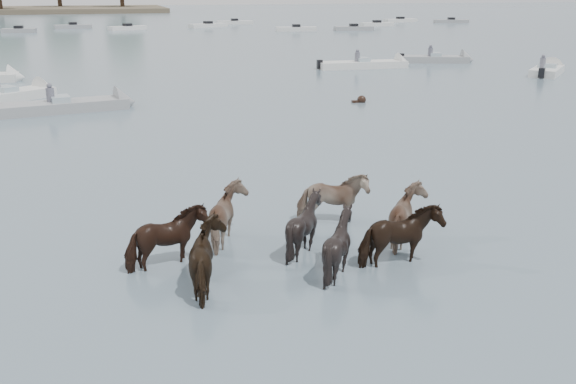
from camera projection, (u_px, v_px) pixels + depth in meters
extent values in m
plane|color=slate|center=(447.00, 285.00, 12.14)|extent=(400.00, 400.00, 0.00)
imported|color=black|center=(167.00, 242.00, 12.78)|extent=(1.86, 1.30, 1.43)
imported|color=#8B755E|center=(231.00, 218.00, 14.06)|extent=(1.34, 1.53, 1.45)
imported|color=black|center=(305.00, 228.00, 13.50)|extent=(1.44, 1.31, 1.44)
imported|color=gray|center=(332.00, 201.00, 15.21)|extent=(1.83, 1.12, 1.44)
imported|color=black|center=(213.00, 261.00, 11.87)|extent=(1.56, 1.70, 1.43)
imported|color=black|center=(339.00, 248.00, 12.48)|extent=(1.53, 1.42, 1.44)
imported|color=black|center=(400.00, 240.00, 12.85)|extent=(1.79, 0.97, 1.45)
imported|color=tan|center=(410.00, 219.00, 14.02)|extent=(1.41, 1.59, 1.43)
sphere|color=black|center=(362.00, 100.00, 31.34)|extent=(0.44, 0.44, 0.44)
cube|color=black|center=(357.00, 102.00, 31.30)|extent=(0.50, 0.22, 0.18)
cube|color=silver|center=(7.00, 97.00, 31.73)|extent=(4.71, 4.12, 0.55)
cone|color=silver|center=(48.00, 91.00, 33.53)|extent=(1.69, 1.82, 1.60)
cube|color=#99ADB7|center=(6.00, 90.00, 31.62)|extent=(1.32, 1.38, 0.35)
cube|color=gray|center=(61.00, 107.00, 28.96)|extent=(6.13, 2.59, 0.55)
cone|color=gray|center=(126.00, 102.00, 30.22)|extent=(1.16, 1.73, 1.60)
cube|color=#99ADB7|center=(60.00, 100.00, 28.86)|extent=(0.98, 1.24, 0.35)
cylinder|color=#595966|center=(50.00, 96.00, 28.69)|extent=(0.36, 0.36, 0.70)
sphere|color=#595966|center=(49.00, 86.00, 28.55)|extent=(0.24, 0.24, 0.24)
cube|color=silver|center=(362.00, 65.00, 44.54)|extent=(6.36, 1.89, 0.55)
cone|color=silver|center=(404.00, 64.00, 45.25)|extent=(0.97, 1.64, 1.60)
cube|color=#99ADB7|center=(362.00, 60.00, 44.43)|extent=(0.85, 1.16, 0.35)
cube|color=black|center=(320.00, 64.00, 43.78)|extent=(0.37, 0.37, 0.60)
cylinder|color=#595966|center=(357.00, 57.00, 44.26)|extent=(0.36, 0.36, 0.70)
sphere|color=#595966|center=(358.00, 51.00, 44.12)|extent=(0.24, 0.24, 0.24)
cube|color=silver|center=(547.00, 72.00, 41.12)|extent=(4.11, 4.01, 0.55)
cone|color=silver|center=(552.00, 68.00, 42.82)|extent=(1.75, 1.78, 1.60)
cube|color=#99ADB7|center=(547.00, 66.00, 41.01)|extent=(1.35, 1.36, 0.35)
cube|color=black|center=(542.00, 73.00, 39.37)|extent=(0.49, 0.49, 0.60)
cylinder|color=#595966|center=(543.00, 63.00, 40.84)|extent=(0.36, 0.36, 0.70)
sphere|color=#595966|center=(543.00, 56.00, 40.70)|extent=(0.24, 0.24, 0.24)
cube|color=gray|center=(435.00, 60.00, 47.95)|extent=(5.25, 3.13, 0.55)
cone|color=gray|center=(468.00, 60.00, 47.85)|extent=(1.37, 1.80, 1.60)
cube|color=#99ADB7|center=(435.00, 55.00, 47.84)|extent=(1.12, 1.32, 0.35)
cube|color=black|center=(402.00, 57.00, 48.00)|extent=(0.44, 0.44, 0.60)
cylinder|color=#595966|center=(430.00, 52.00, 47.67)|extent=(0.36, 0.36, 0.70)
sphere|color=#595966|center=(431.00, 46.00, 47.53)|extent=(0.24, 0.24, 0.24)
cone|color=silver|center=(17.00, 77.00, 38.49)|extent=(1.02, 1.67, 1.60)
cube|color=gray|center=(19.00, 31.00, 78.95)|extent=(4.14, 1.86, 0.60)
cube|color=black|center=(19.00, 28.00, 78.83)|extent=(1.09, 1.09, 0.50)
cube|color=gray|center=(73.00, 27.00, 86.80)|extent=(5.03, 2.25, 0.60)
cube|color=black|center=(73.00, 24.00, 86.68)|extent=(1.15, 1.15, 0.50)
cube|color=silver|center=(128.00, 28.00, 83.81)|extent=(5.14, 3.28, 0.60)
cube|color=black|center=(127.00, 25.00, 83.69)|extent=(1.31, 1.31, 0.50)
cube|color=silver|center=(208.00, 26.00, 89.35)|extent=(5.92, 3.77, 0.60)
cube|color=black|center=(208.00, 23.00, 89.23)|extent=(1.32, 1.32, 0.50)
cube|color=silver|center=(235.00, 23.00, 96.68)|extent=(5.59, 1.76, 0.60)
cube|color=black|center=(234.00, 20.00, 96.56)|extent=(1.05, 1.05, 0.50)
cube|color=silver|center=(296.00, 29.00, 81.88)|extent=(5.38, 2.36, 0.60)
cube|color=black|center=(296.00, 26.00, 81.76)|extent=(1.16, 1.16, 0.50)
cube|color=gray|center=(354.00, 29.00, 83.19)|extent=(5.25, 2.09, 0.60)
cube|color=black|center=(354.00, 26.00, 83.07)|extent=(1.11, 1.11, 0.50)
cube|color=silver|center=(377.00, 25.00, 91.94)|extent=(4.87, 1.62, 0.60)
cube|color=black|center=(377.00, 22.00, 91.83)|extent=(1.02, 1.02, 0.50)
cube|color=silver|center=(400.00, 21.00, 102.60)|extent=(6.04, 2.56, 0.60)
cube|color=black|center=(400.00, 18.00, 102.48)|extent=(1.17, 1.17, 0.50)
cube|color=gray|center=(451.00, 21.00, 100.30)|extent=(5.54, 2.87, 0.60)
cube|color=black|center=(451.00, 19.00, 100.19)|extent=(1.23, 1.23, 0.50)
cylinder|color=#382619|center=(0.00, 4.00, 134.24)|extent=(1.00, 1.00, 4.15)
cylinder|color=#382619|center=(60.00, 2.00, 151.45)|extent=(1.00, 1.00, 4.11)
cylinder|color=#382619|center=(122.00, 2.00, 150.15)|extent=(1.00, 1.00, 4.27)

